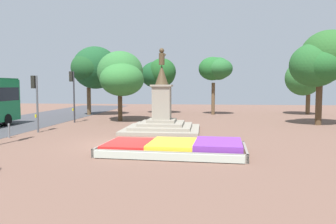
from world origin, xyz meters
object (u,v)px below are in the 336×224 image
Objects in this scene: flower_planter at (176,148)px; kerb_bollard_mid_b at (9,130)px; statue_monument at (162,117)px; traffic_light_far_corner at (73,88)px; traffic_light_mid_block at (35,93)px.

flower_planter is 10.31m from kerb_bollard_mid_b.
statue_monument is at bearing 102.09° from flower_planter.
traffic_light_far_corner is 8.33m from kerb_bollard_mid_b.
kerb_bollard_mid_b is at bearing -154.45° from statue_monument.
flower_planter is 7.86× the size of kerb_bollard_mid_b.
traffic_light_mid_block is (-9.35, 5.58, 2.23)m from flower_planter.
traffic_light_mid_block reaches higher than kerb_bollard_mid_b.
kerb_bollard_mid_b is at bearing -93.65° from traffic_light_far_corner.
traffic_light_far_corner is (0.09, 5.69, 0.33)m from traffic_light_mid_block.
flower_planter is at bearing -77.91° from statue_monument.
statue_monument is (-1.55, 7.23, 0.67)m from flower_planter.
flower_planter is 1.80× the size of traffic_light_mid_block.
flower_planter is 1.58× the size of traffic_light_far_corner.
kerb_bollard_mid_b is (-0.51, -7.97, -2.37)m from traffic_light_far_corner.
traffic_light_far_corner reaches higher than traffic_light_mid_block.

